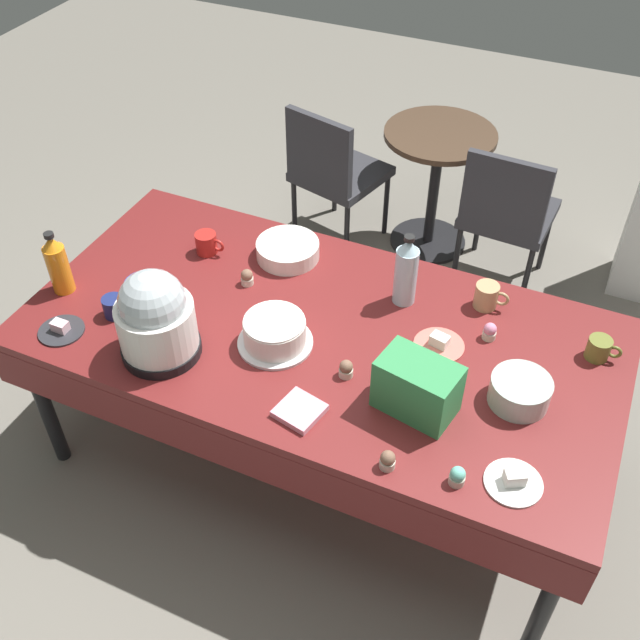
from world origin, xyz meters
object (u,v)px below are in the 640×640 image
object	(u,v)px
frosted_layer_cake	(275,333)
coffee_mug_navy	(114,307)
maroon_chair_left	(333,169)
cupcake_berry	(457,476)
potluck_table	(320,342)
dessert_plate_coral	(439,344)
soda_bottle_water	(406,272)
coffee_mug_tan	(487,296)
cupcake_cocoa	(346,369)
soda_carton	(417,387)
slow_cooker	(156,318)
round_cafe_table	(436,169)
ceramic_snack_bowl	(288,250)
glass_salad_bowl	(520,391)
coffee_mug_red	(207,243)
cupcake_rose	(490,331)
cupcake_vanilla	(388,460)
coffee_mug_olive	(599,349)
dessert_plate_white	(514,481)
maroon_chair_right	(507,210)
soda_bottle_orange_juice	(58,264)
cupcake_mint	(247,277)
dessert_plate_cobalt	(145,283)
dessert_plate_charcoal	(61,329)

from	to	relation	value
frosted_layer_cake	coffee_mug_navy	distance (m)	0.63
frosted_layer_cake	maroon_chair_left	size ratio (longest dim) A/B	0.32
cupcake_berry	coffee_mug_navy	size ratio (longest dim) A/B	0.56
potluck_table	dessert_plate_coral	world-z (taller)	dessert_plate_coral
soda_bottle_water	coffee_mug_tan	world-z (taller)	soda_bottle_water
cupcake_cocoa	soda_carton	bearing A→B (deg)	-8.41
potluck_table	cupcake_cocoa	distance (m)	0.26
potluck_table	slow_cooker	distance (m)	0.62
maroon_chair_left	round_cafe_table	size ratio (longest dim) A/B	1.18
frosted_layer_cake	ceramic_snack_bowl	distance (m)	0.51
glass_salad_bowl	cupcake_berry	bearing A→B (deg)	-103.27
cupcake_cocoa	maroon_chair_left	xyz separation A→B (m)	(-0.74, 1.62, -0.29)
round_cafe_table	soda_carton	bearing A→B (deg)	-75.35
glass_salad_bowl	coffee_mug_red	bearing A→B (deg)	168.31
ceramic_snack_bowl	round_cafe_table	xyz separation A→B (m)	(0.25, 1.32, -0.29)
soda_bottle_water	cupcake_rose	bearing A→B (deg)	-11.32
frosted_layer_cake	cupcake_vanilla	bearing A→B (deg)	-31.46
frosted_layer_cake	slow_cooker	world-z (taller)	slow_cooker
coffee_mug_olive	coffee_mug_red	distance (m)	1.58
dessert_plate_white	maroon_chair_right	size ratio (longest dim) A/B	0.21
soda_carton	soda_bottle_orange_juice	bearing A→B (deg)	-169.56
potluck_table	cupcake_berry	distance (m)	0.80
coffee_mug_red	maroon_chair_left	xyz separation A→B (m)	(0.05, 1.20, -0.30)
dessert_plate_coral	cupcake_rose	bearing A→B (deg)	37.35
potluck_table	maroon_chair_right	size ratio (longest dim) A/B	2.59
cupcake_vanilla	coffee_mug_navy	xyz separation A→B (m)	(-1.18, 0.23, 0.01)
potluck_table	coffee_mug_tan	distance (m)	0.66
cupcake_berry	maroon_chair_right	size ratio (longest dim) A/B	0.08
cupcake_vanilla	coffee_mug_navy	world-z (taller)	coffee_mug_navy
frosted_layer_cake	round_cafe_table	bearing A→B (deg)	87.82
cupcake_mint	coffee_mug_navy	world-z (taller)	coffee_mug_navy
coffee_mug_olive	dessert_plate_cobalt	bearing A→B (deg)	-169.25
coffee_mug_red	cupcake_mint	bearing A→B (deg)	-24.63
dessert_plate_charcoal	cupcake_mint	xyz separation A→B (m)	(0.50, 0.52, 0.02)
glass_salad_bowl	maroon_chair_left	world-z (taller)	maroon_chair_left
dessert_plate_white	round_cafe_table	xyz separation A→B (m)	(-0.86, 2.04, -0.26)
coffee_mug_navy	round_cafe_table	world-z (taller)	coffee_mug_navy
potluck_table	frosted_layer_cake	world-z (taller)	frosted_layer_cake
soda_carton	soda_bottle_water	bearing A→B (deg)	124.39
dessert_plate_white	cupcake_mint	size ratio (longest dim) A/B	2.66
dessert_plate_white	coffee_mug_navy	size ratio (longest dim) A/B	1.50
soda_bottle_orange_juice	coffee_mug_olive	bearing A→B (deg)	13.58
ceramic_snack_bowl	coffee_mug_navy	xyz separation A→B (m)	(-0.44, -0.59, 0.01)
cupcake_mint	soda_carton	xyz separation A→B (m)	(0.81, -0.34, 0.07)
dessert_plate_charcoal	cupcake_vanilla	world-z (taller)	cupcake_vanilla
cupcake_mint	coffee_mug_red	xyz separation A→B (m)	(-0.25, 0.11, 0.01)
soda_carton	glass_salad_bowl	bearing A→B (deg)	39.58
coffee_mug_navy	maroon_chair_right	world-z (taller)	maroon_chair_right
cupcake_rose	maroon_chair_left	bearing A→B (deg)	133.09
maroon_chair_right	ceramic_snack_bowl	bearing A→B (deg)	-122.47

